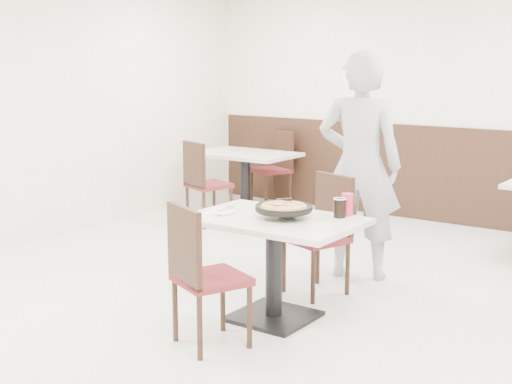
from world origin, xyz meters
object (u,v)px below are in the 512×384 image
Objects in this scene: red_cup at (347,204)px; diner_person at (360,166)px; chair_near at (211,275)px; bg_chair_left_far at (271,169)px; chair_far at (316,236)px; main_table at (274,269)px; bg_chair_left_near at (209,183)px; pizza at (284,210)px; side_plate at (222,212)px; pizza_pan at (284,212)px; bg_table_left at (245,183)px; cola_glass at (340,208)px.

red_cup is 0.08× the size of diner_person.
chair_near is 4.56m from bg_chair_left_far.
chair_near and chair_far have the same top height.
main_table is 1.26× the size of bg_chair_left_near.
pizza is at bearing -22.07° from bg_chair_left_near.
bg_chair_left_near is (-1.87, 2.16, -0.28)m from side_plate.
pizza_pan is (0.12, 0.67, 0.32)m from chair_near.
chair_near is 0.49× the size of diner_person.
main_table and bg_table_left have the same top height.
diner_person is 2.03× the size of bg_chair_left_near.
chair_near is at bearing -114.29° from red_cup.
diner_person reaches higher than bg_chair_left_far.
chair_near reaches higher than bg_table_left.
bg_chair_left_far is at bearing 110.21° from bg_chair_left_near.
cola_glass reaches higher than bg_table_left.
bg_table_left is (-2.31, 2.70, -0.44)m from pizza.
chair_near is at bearing 143.40° from bg_chair_left_far.
diner_person is (-0.04, 1.23, 0.17)m from pizza_pan.
diner_person reaches higher than chair_far.
bg_chair_left_near reaches higher than bg_table_left.
main_table is 0.56m from side_plate.
cola_glass is at bearing 36.65° from pizza_pan.
pizza_pan is 0.26× the size of bg_table_left.
pizza is 0.37× the size of bg_chair_left_near.
diner_person is at bearing 91.73° from pizza_pan.
cola_glass is at bearing -15.07° from bg_chair_left_near.
main_table is 0.70m from red_cup.
pizza reaches higher than pizza_pan.
red_cup is at bearing 44.81° from pizza_pan.
red_cup is at bearing 89.13° from chair_near.
bg_chair_left_far is at bearing 94.06° from bg_table_left.
main_table is at bearing 68.96° from diner_person.
diner_person reaches higher than cola_glass.
pizza_pan is at bearing -143.35° from cola_glass.
pizza_pan is at bearing 117.73° from chair_far.
main_table is 6.31× the size of side_plate.
diner_person reaches higher than red_cup.
bg_chair_left_far is at bearing 130.95° from cola_glass.
bg_chair_left_far is (-2.35, 3.31, -0.32)m from pizza_pan.
red_cup is at bearing -41.94° from bg_table_left.
chair_near is 3.02× the size of pizza_pan.
main_table is 1.26× the size of chair_near.
chair_far is at bearing 93.74° from main_table.
diner_person is (-0.35, 0.99, 0.15)m from cola_glass.
red_cup reaches higher than pizza_pan.
bg_chair_left_far is at bearing -31.41° from chair_far.
bg_chair_left_near is at bearing 147.38° from red_cup.
pizza is 3.11m from bg_chair_left_near.
chair_far is 3.02× the size of pizza_pan.
main_table is 1.40m from diner_person.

